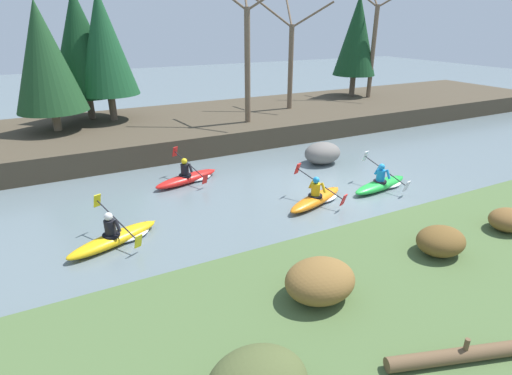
{
  "coord_description": "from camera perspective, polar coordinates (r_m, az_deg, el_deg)",
  "views": [
    {
      "loc": [
        -8.98,
        -10.5,
        5.77
      ],
      "look_at": [
        -3.33,
        0.6,
        0.55
      ],
      "focal_mm": 28.0,
      "sensor_mm": 36.0,
      "label": 1
    }
  ],
  "objects": [
    {
      "name": "riverbank_far",
      "position": [
        22.81,
        -3.07,
        9.36
      ],
      "size": [
        44.0,
        8.04,
        1.01
      ],
      "color": "#473D2D",
      "rests_on": "ground"
    },
    {
      "name": "kayaker_trailing",
      "position": [
        15.58,
        -9.54,
        1.46
      ],
      "size": [
        2.76,
        2.03,
        1.2
      ],
      "rotation": [
        0.0,
        0.0,
        0.3
      ],
      "color": "red",
      "rests_on": "ground"
    },
    {
      "name": "bare_tree_mid_upstream",
      "position": [
        20.17,
        -1.25,
        18.75
      ],
      "size": [
        3.91,
        3.87,
        7.13
      ],
      "color": "brown",
      "rests_on": "riverbank_far"
    },
    {
      "name": "kayaker_lead",
      "position": [
        15.5,
        17.6,
        0.55
      ],
      "size": [
        2.79,
        2.06,
        1.2
      ],
      "rotation": [
        0.0,
        0.0,
        0.18
      ],
      "color": "green",
      "rests_on": "ground"
    },
    {
      "name": "conifer_tree_mid_right",
      "position": [
        28.48,
        14.21,
        20.29
      ],
      "size": [
        2.78,
        2.78,
        6.37
      ],
      "color": "brown",
      "rests_on": "riverbank_far"
    },
    {
      "name": "shrub_clump_far_end",
      "position": [
        12.24,
        32.35,
        -3.91
      ],
      "size": [
        1.05,
        0.87,
        0.57
      ],
      "color": "brown",
      "rests_on": "riverbank_near"
    },
    {
      "name": "ground_plane",
      "position": [
        14.97,
        12.49,
        -0.49
      ],
      "size": [
        90.0,
        90.0,
        0.0
      ],
      "primitive_type": "plane",
      "color": "slate"
    },
    {
      "name": "driftwood_log",
      "position": [
        7.55,
        26.28,
        -20.8
      ],
      "size": [
        2.2,
        0.91,
        0.44
      ],
      "rotation": [
        0.0,
        0.0,
        -0.31
      ],
      "color": "brown",
      "rests_on": "riverbank_near"
    },
    {
      "name": "conifer_tree_centre",
      "position": [
        21.75,
        -20.93,
        18.71
      ],
      "size": [
        2.93,
        2.93,
        6.23
      ],
      "color": "brown",
      "rests_on": "riverbank_far"
    },
    {
      "name": "bare_tree_downstream",
      "position": [
        28.27,
        16.45,
        19.47
      ],
      "size": [
        4.16,
        4.11,
        7.59
      ],
      "color": "brown",
      "rests_on": "riverbank_far"
    },
    {
      "name": "shrub_clump_third",
      "position": [
        10.27,
        24.89,
        -6.93
      ],
      "size": [
        1.19,
        0.99,
        0.64
      ],
      "color": "brown",
      "rests_on": "riverbank_near"
    },
    {
      "name": "boulder_midstream",
      "position": [
        17.59,
        9.47,
        4.87
      ],
      "size": [
        1.65,
        1.29,
        0.93
      ],
      "color": "slate",
      "rests_on": "ground"
    },
    {
      "name": "kayaker_far_back",
      "position": [
        11.87,
        -19.21,
        -6.64
      ],
      "size": [
        2.72,
        1.98,
        1.2
      ],
      "rotation": [
        0.0,
        0.0,
        0.39
      ],
      "color": "yellow",
      "rests_on": "ground"
    },
    {
      "name": "conifer_tree_left",
      "position": [
        20.59,
        -28.02,
        16.09
      ],
      "size": [
        3.09,
        3.09,
        5.64
      ],
      "color": "#7A664C",
      "rests_on": "riverbank_far"
    },
    {
      "name": "kayaker_middle",
      "position": [
        13.76,
        8.83,
        -1.44
      ],
      "size": [
        2.74,
        2.0,
        1.2
      ],
      "rotation": [
        0.0,
        0.0,
        0.36
      ],
      "color": "orange",
      "rests_on": "ground"
    },
    {
      "name": "bare_tree_mid_downstream",
      "position": [
        23.68,
        4.99,
        18.07
      ],
      "size": [
        3.37,
        3.33,
        6.09
      ],
      "color": "brown",
      "rests_on": "riverbank_far"
    },
    {
      "name": "conifer_tree_mid_left",
      "position": [
        22.57,
        -23.8,
        18.28
      ],
      "size": [
        3.38,
        3.38,
        6.25
      ],
      "color": "brown",
      "rests_on": "riverbank_far"
    },
    {
      "name": "shrub_clump_second",
      "position": [
        8.04,
        9.13,
        -12.97
      ],
      "size": [
        1.43,
        1.19,
        0.77
      ],
      "color": "brown",
      "rests_on": "riverbank_near"
    }
  ]
}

